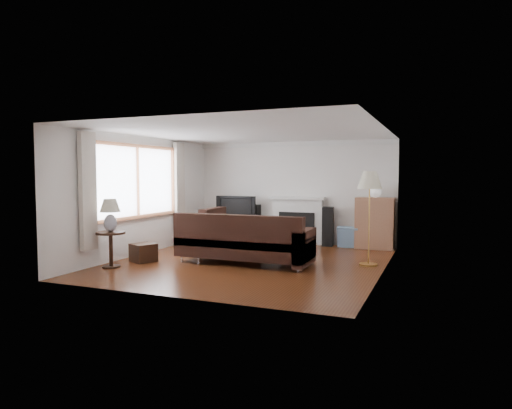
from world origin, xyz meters
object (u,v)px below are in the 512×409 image
at_px(side_table, 111,250).
at_px(coffee_table, 266,240).
at_px(bookshelf, 375,223).
at_px(sectional_sofa, 245,240).
at_px(tv_stand, 238,230).
at_px(floor_lamp, 369,219).

bearing_deg(side_table, coffee_table, 56.22).
relative_size(bookshelf, sectional_sofa, 0.42).
bearing_deg(bookshelf, tv_stand, -179.36).
relative_size(bookshelf, side_table, 1.79).
bearing_deg(tv_stand, sectional_sofa, -63.00).
height_order(coffee_table, side_table, side_table).
relative_size(sectional_sofa, coffee_table, 2.55).
relative_size(coffee_table, side_table, 1.66).
xyz_separation_m(coffee_table, floor_lamp, (2.40, -0.91, 0.67)).
distance_m(floor_lamp, side_table, 4.79).
height_order(sectional_sofa, side_table, sectional_sofa).
distance_m(tv_stand, coffee_table, 1.56).
height_order(bookshelf, coffee_table, bookshelf).
height_order(tv_stand, bookshelf, bookshelf).
relative_size(tv_stand, coffee_table, 0.98).
xyz_separation_m(sectional_sofa, side_table, (-2.10, -1.29, -0.12)).
bearing_deg(coffee_table, tv_stand, 123.11).
relative_size(tv_stand, side_table, 1.63).
relative_size(tv_stand, bookshelf, 0.91).
xyz_separation_m(sectional_sofa, coffee_table, (-0.17, 1.59, -0.24)).
bearing_deg(sectional_sofa, side_table, -148.36).
height_order(bookshelf, side_table, bookshelf).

